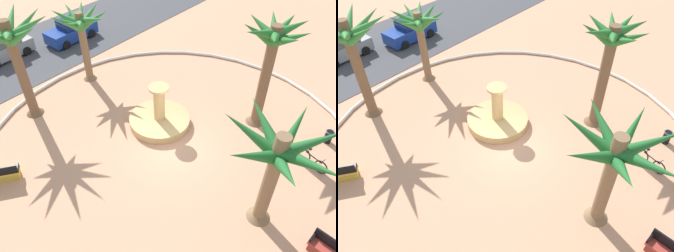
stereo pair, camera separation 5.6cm
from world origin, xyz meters
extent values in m
plane|color=tan|center=(0.00, 0.00, 0.00)|extent=(80.00, 80.00, 0.00)
torus|color=silver|center=(0.00, 0.00, 0.10)|extent=(19.78, 19.78, 0.20)
cube|color=#424247|center=(0.00, 14.29, 0.01)|extent=(48.00, 8.00, 0.03)
cylinder|color=tan|center=(0.99, 1.73, 0.23)|extent=(3.39, 3.39, 0.45)
cylinder|color=teal|center=(0.99, 1.73, 0.19)|extent=(2.99, 2.99, 0.34)
cylinder|color=tan|center=(0.99, 1.73, 1.43)|extent=(0.61, 0.61, 1.96)
cylinder|color=#E0B370|center=(0.99, 1.73, 2.47)|extent=(1.09, 1.09, 0.12)
cylinder|color=brown|center=(1.40, 8.26, 2.28)|extent=(0.47, 0.47, 4.56)
cone|color=brown|center=(1.40, 8.26, 0.25)|extent=(0.90, 0.90, 0.50)
cone|color=#337F38|center=(2.22, 8.38, 4.14)|extent=(1.97, 0.82, 1.34)
cone|color=#337F38|center=(2.01, 8.89, 4.24)|extent=(1.76, 1.77, 1.16)
cone|color=#337F38|center=(1.55, 9.10, 4.19)|extent=(0.90, 2.00, 1.26)
cone|color=#337F38|center=(0.98, 9.01, 4.19)|extent=(1.43, 1.95, 1.25)
cone|color=#337F38|center=(0.68, 8.62, 4.08)|extent=(1.94, 1.34, 1.43)
cone|color=#337F38|center=(0.64, 7.95, 4.12)|extent=(1.97, 1.24, 1.36)
cone|color=#337F38|center=(0.89, 7.56, 4.23)|extent=(1.58, 1.90, 1.18)
cone|color=#337F38|center=(1.57, 7.39, 4.29)|extent=(0.92, 2.01, 1.07)
cone|color=#337F38|center=(1.97, 7.70, 4.10)|extent=(1.74, 1.73, 1.40)
cylinder|color=brown|center=(4.63, -2.31, 2.91)|extent=(0.55, 0.55, 5.82)
cone|color=brown|center=(4.63, -2.31, 0.25)|extent=(1.05, 1.05, 0.50)
cone|color=#28702D|center=(5.46, -2.36, 5.57)|extent=(1.86, 0.68, 1.04)
cone|color=#28702D|center=(5.31, -1.86, 5.51)|extent=(1.83, 1.48, 1.15)
cone|color=#28702D|center=(4.78, -1.52, 5.48)|extent=(0.89, 1.89, 1.19)
cone|color=#28702D|center=(4.20, -1.69, 5.38)|extent=(1.48, 1.78, 1.36)
cone|color=#28702D|center=(3.88, -1.94, 5.59)|extent=(1.89, 1.30, 0.99)
cone|color=#28702D|center=(3.86, -2.62, 5.56)|extent=(1.90, 1.21, 1.05)
cone|color=#28702D|center=(4.27, -2.99, 5.42)|extent=(1.35, 1.85, 1.30)
cone|color=#28702D|center=(4.76, -3.06, 5.40)|extent=(0.85, 1.86, 1.33)
cone|color=#28702D|center=(5.34, -2.76, 5.60)|extent=(1.84, 1.45, 0.99)
cylinder|color=brown|center=(-3.03, 7.93, 2.86)|extent=(0.54, 0.54, 5.71)
cone|color=brown|center=(-3.03, 7.93, 0.25)|extent=(1.02, 1.02, 0.50)
cone|color=#337F38|center=(-2.07, 7.92, 5.17)|extent=(2.21, 0.59, 1.56)
cone|color=#337F38|center=(-2.31, 8.67, 5.33)|extent=(1.98, 2.01, 1.29)
cone|color=#337F38|center=(-3.47, 6.99, 5.35)|extent=(1.47, 2.29, 1.26)
cone|color=#337F38|center=(-2.78, 7.02, 5.14)|extent=(1.11, 2.25, 1.62)
cone|color=#337F38|center=(-2.20, 7.36, 5.26)|extent=(2.17, 1.72, 1.41)
cylinder|color=brown|center=(-0.80, -5.49, 2.41)|extent=(0.54, 0.54, 4.81)
cone|color=brown|center=(-0.80, -5.49, 0.25)|extent=(1.03, 1.03, 0.50)
cone|color=#1E6028|center=(0.23, -5.46, 4.21)|extent=(2.36, 0.64, 1.69)
cone|color=#1E6028|center=(-0.20, -4.55, 4.39)|extent=(1.78, 2.34, 1.36)
cone|color=#1E6028|center=(-0.94, -4.41, 4.34)|extent=(0.86, 2.46, 1.45)
cone|color=#1E6028|center=(-1.76, -5.02, 4.29)|extent=(2.39, 1.56, 1.55)
cone|color=#1E6028|center=(-1.67, -6.08, 4.26)|extent=(2.28, 1.79, 1.60)
cone|color=#1E6028|center=(-1.06, -6.59, 4.43)|extent=(1.10, 2.50, 1.29)
cone|color=#1E6028|center=(0.01, -6.25, 4.38)|extent=(2.15, 2.07, 1.39)
cube|color=black|center=(-0.53, -8.43, 0.75)|extent=(0.22, 1.60, 0.50)
cube|color=black|center=(-0.67, -7.67, 0.59)|extent=(0.46, 0.12, 0.24)
cube|color=gold|center=(-6.77, 4.75, 0.45)|extent=(1.60, 1.33, 0.12)
cube|color=gold|center=(-6.77, 4.75, 0.20)|extent=(1.47, 1.22, 0.39)
cube|color=black|center=(-6.16, 4.32, 0.59)|extent=(0.32, 0.41, 0.24)
cylinder|color=black|center=(5.66, -6.04, 0.35)|extent=(0.40, 0.40, 0.70)
torus|color=#4C4C51|center=(5.66, -6.04, 0.70)|extent=(0.46, 0.46, 0.06)
torus|color=black|center=(3.33, -6.54, 0.36)|extent=(0.26, 0.71, 0.72)
torus|color=black|center=(3.62, -5.58, 0.36)|extent=(0.26, 0.71, 0.72)
cylinder|color=black|center=(3.48, -6.06, 0.59)|extent=(0.32, 0.92, 0.05)
cylinder|color=black|center=(3.58, -5.72, 0.74)|extent=(0.04, 0.04, 0.30)
cube|color=black|center=(3.58, -5.72, 0.91)|extent=(0.15, 0.22, 0.06)
cylinder|color=black|center=(3.35, -6.49, 0.73)|extent=(0.43, 0.15, 0.03)
cube|color=gray|center=(-0.83, 15.05, 0.64)|extent=(4.05, 1.81, 0.90)
cube|color=#545558|center=(-0.63, 15.05, 1.36)|extent=(2.04, 1.50, 0.60)
cylinder|color=black|center=(0.43, 14.23, 0.32)|extent=(0.65, 0.24, 0.64)
cylinder|color=black|center=(0.39, 15.93, 0.32)|extent=(0.65, 0.24, 0.64)
cube|color=navy|center=(4.07, 13.62, 0.64)|extent=(4.04, 1.80, 0.90)
cube|color=navy|center=(4.27, 13.62, 1.36)|extent=(2.04, 1.49, 0.60)
cube|color=#333D47|center=(3.37, 13.60, 1.28)|extent=(0.33, 1.37, 0.51)
cylinder|color=black|center=(2.85, 12.74, 0.32)|extent=(0.65, 0.24, 0.64)
cylinder|color=black|center=(2.81, 14.44, 0.32)|extent=(0.65, 0.24, 0.64)
cylinder|color=black|center=(5.33, 12.80, 0.32)|extent=(0.65, 0.24, 0.64)
cylinder|color=black|center=(5.29, 14.50, 0.32)|extent=(0.65, 0.24, 0.64)
camera|label=1|loc=(-9.29, -7.60, 12.37)|focal=35.04mm
camera|label=2|loc=(-9.25, -7.64, 12.37)|focal=35.04mm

